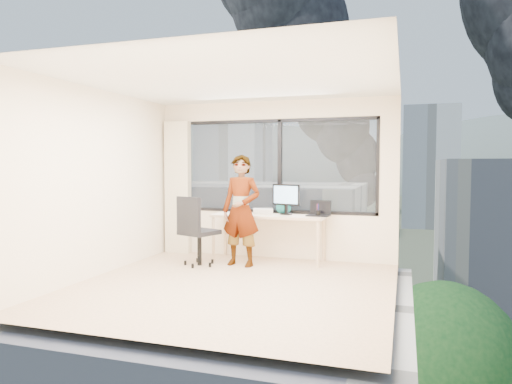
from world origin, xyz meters
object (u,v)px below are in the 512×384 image
at_px(person, 241,210).
at_px(handbag, 283,208).
at_px(chair, 199,230).
at_px(desk, 268,238).
at_px(laptop, 318,209).
at_px(game_console, 263,211).
at_px(monitor, 286,199).

bearing_deg(person, handbag, 58.77).
bearing_deg(person, chair, -156.68).
relative_size(desk, laptop, 4.98).
height_order(chair, game_console, chair).
xyz_separation_m(chair, monitor, (1.19, 0.74, 0.45)).
height_order(desk, laptop, laptop).
bearing_deg(monitor, game_console, -175.83).
bearing_deg(person, laptop, 30.83).
distance_m(chair, monitor, 1.47).
xyz_separation_m(game_console, laptop, (0.95, -0.18, 0.07)).
xyz_separation_m(desk, person, (-0.30, -0.46, 0.48)).
relative_size(chair, monitor, 2.20).
distance_m(chair, handbag, 1.42).
distance_m(chair, person, 0.72).
distance_m(chair, laptop, 1.87).
bearing_deg(game_console, laptop, -27.40).
bearing_deg(person, monitor, 52.11).
height_order(desk, person, person).
xyz_separation_m(monitor, handbag, (-0.06, 0.07, -0.15)).
relative_size(person, monitor, 3.43).
bearing_deg(person, desk, 63.84).
height_order(game_console, laptop, laptop).
bearing_deg(handbag, desk, -158.96).
distance_m(game_console, laptop, 0.97).
height_order(game_console, handbag, handbag).
bearing_deg(game_console, chair, -149.61).
bearing_deg(game_console, desk, -69.99).
bearing_deg(monitor, handbag, 147.96).
height_order(monitor, game_console, monitor).
bearing_deg(chair, handbag, 56.82).
relative_size(desk, person, 1.06).
relative_size(monitor, game_console, 1.54).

